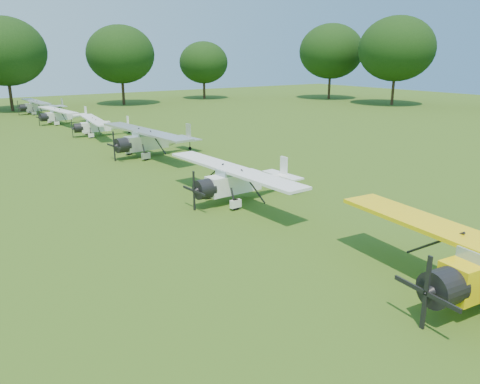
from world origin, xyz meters
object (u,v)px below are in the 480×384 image
object	(u,v)px
aircraft_3	(241,179)
aircraft_4	(152,139)
aircraft_6	(62,114)
aircraft_7	(40,105)
aircraft_5	(100,125)

from	to	relation	value
aircraft_3	aircraft_4	bearing A→B (deg)	83.08
aircraft_3	aircraft_6	xyz separation A→B (m)	(-0.14, 36.17, -0.14)
aircraft_4	aircraft_6	xyz separation A→B (m)	(-1.15, 22.37, -0.24)
aircraft_3	aircraft_4	size ratio (longest dim) A/B	0.92
aircraft_3	aircraft_7	xyz separation A→B (m)	(-0.07, 47.70, -0.08)
aircraft_5	aircraft_7	bearing A→B (deg)	98.40
aircraft_5	aircraft_6	xyz separation A→B (m)	(-0.84, 10.70, 0.01)
aircraft_6	aircraft_3	bearing A→B (deg)	-96.17
aircraft_3	aircraft_7	distance (m)	47.70
aircraft_4	aircraft_5	distance (m)	11.68
aircraft_5	aircraft_6	world-z (taller)	aircraft_6
aircraft_3	aircraft_5	size ratio (longest dim) A/B	1.13
aircraft_6	aircraft_7	distance (m)	11.53
aircraft_5	aircraft_7	size ratio (longest dim) A/B	0.95
aircraft_3	aircraft_6	distance (m)	36.17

